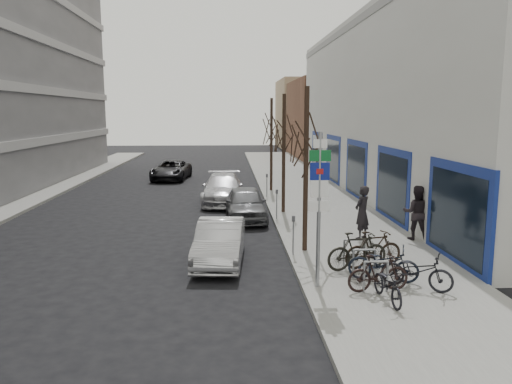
{
  "coord_description": "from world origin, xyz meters",
  "views": [
    {
      "loc": [
        0.09,
        -12.46,
        4.67
      ],
      "look_at": [
        1.02,
        4.26,
        2.0
      ],
      "focal_mm": 35.0,
      "sensor_mm": 36.0,
      "label": 1
    }
  ],
  "objects": [
    {
      "name": "bike_rack",
      "position": [
        3.8,
        0.6,
        0.66
      ],
      "size": [
        0.66,
        2.26,
        0.83
      ],
      "color": "gray",
      "rests_on": "sidewalk_east"
    },
    {
      "name": "tree_near",
      "position": [
        2.6,
        3.5,
        4.1
      ],
      "size": [
        1.8,
        1.8,
        5.5
      ],
      "color": "black",
      "rests_on": "ground"
    },
    {
      "name": "bike_near_left",
      "position": [
        3.9,
        -1.17,
        0.64
      ],
      "size": [
        0.63,
        1.65,
        0.98
      ],
      "primitive_type": "imported",
      "rotation": [
        0.0,
        0.0,
        0.09
      ],
      "color": "black",
      "rests_on": "sidewalk_east"
    },
    {
      "name": "pedestrian_far",
      "position": [
        6.8,
        4.7,
        1.14
      ],
      "size": [
        0.85,
        0.71,
        1.99
      ],
      "primitive_type": "imported",
      "rotation": [
        0.0,
        0.0,
        2.81
      ],
      "color": "black",
      "rests_on": "sidewalk_east"
    },
    {
      "name": "meter_back",
      "position": [
        2.15,
        14.0,
        0.92
      ],
      "size": [
        0.1,
        0.08,
        1.27
      ],
      "color": "gray",
      "rests_on": "sidewalk_east"
    },
    {
      "name": "tan_building_far",
      "position": [
        13.5,
        55.0,
        4.5
      ],
      "size": [
        13.0,
        12.0,
        9.0
      ],
      "primitive_type": "cube",
      "color": "#937A5B",
      "rests_on": "ground"
    },
    {
      "name": "parked_car_back",
      "position": [
        -0.2,
        13.23,
        0.75
      ],
      "size": [
        2.21,
        5.19,
        1.49
      ],
      "primitive_type": "imported",
      "rotation": [
        0.0,
        0.0,
        -0.02
      ],
      "color": "#B6B5BB",
      "rests_on": "ground"
    },
    {
      "name": "parked_car_mid",
      "position": [
        0.84,
        9.07,
        0.72
      ],
      "size": [
        1.85,
        4.28,
        1.44
      ],
      "primitive_type": "imported",
      "rotation": [
        0.0,
        0.0,
        0.03
      ],
      "color": "#55565B",
      "rests_on": "ground"
    },
    {
      "name": "tree_mid",
      "position": [
        2.6,
        10.0,
        4.1
      ],
      "size": [
        1.8,
        1.8,
        5.5
      ],
      "color": "black",
      "rests_on": "ground"
    },
    {
      "name": "bike_far_curb",
      "position": [
        4.93,
        -0.33,
        0.71
      ],
      "size": [
        1.86,
        1.47,
        1.13
      ],
      "primitive_type": "imported",
      "rotation": [
        0.0,
        0.0,
        1.0
      ],
      "color": "black",
      "rests_on": "sidewalk_east"
    },
    {
      "name": "ground",
      "position": [
        0.0,
        0.0,
        0.0
      ],
      "size": [
        120.0,
        120.0,
        0.0
      ],
      "primitive_type": "plane",
      "color": "black",
      "rests_on": "ground"
    },
    {
      "name": "highway_sign_pole",
      "position": [
        2.4,
        -0.01,
        2.46
      ],
      "size": [
        0.55,
        0.1,
        4.2
      ],
      "color": "gray",
      "rests_on": "ground"
    },
    {
      "name": "bike_mid_inner",
      "position": [
        3.8,
        1.33,
        0.73
      ],
      "size": [
        1.98,
        0.99,
        1.16
      ],
      "primitive_type": "imported",
      "rotation": [
        0.0,
        0.0,
        1.8
      ],
      "color": "black",
      "rests_on": "sidewalk_east"
    },
    {
      "name": "parked_car_front",
      "position": [
        -0.2,
        2.73,
        0.67
      ],
      "size": [
        1.71,
        4.14,
        1.33
      ],
      "primitive_type": "imported",
      "rotation": [
        0.0,
        0.0,
        -0.08
      ],
      "color": "#B8B9BE",
      "rests_on": "ground"
    },
    {
      "name": "lane_car",
      "position": [
        -3.93,
        22.64,
        0.68
      ],
      "size": [
        2.72,
        5.1,
        1.36
      ],
      "primitive_type": "imported",
      "rotation": [
        0.0,
        0.0,
        -0.1
      ],
      "color": "black",
      "rests_on": "ground"
    },
    {
      "name": "meter_mid",
      "position": [
        2.15,
        8.5,
        0.92
      ],
      "size": [
        0.1,
        0.08,
        1.27
      ],
      "color": "gray",
      "rests_on": "sidewalk_east"
    },
    {
      "name": "pedestrian_near",
      "position": [
        4.88,
        4.88,
        1.12
      ],
      "size": [
        0.83,
        0.82,
        1.94
      ],
      "primitive_type": "imported",
      "rotation": [
        0.0,
        0.0,
        3.89
      ],
      "color": "black",
      "rests_on": "sidewalk_east"
    },
    {
      "name": "bike_far_inner",
      "position": [
        4.32,
        1.51,
        0.72
      ],
      "size": [
        1.95,
        1.02,
        1.14
      ],
      "primitive_type": "imported",
      "rotation": [
        0.0,
        0.0,
        1.83
      ],
      "color": "black",
      "rests_on": "sidewalk_east"
    },
    {
      "name": "tree_far",
      "position": [
        2.6,
        16.5,
        4.1
      ],
      "size": [
        1.8,
        1.8,
        5.5
      ],
      "color": "black",
      "rests_on": "ground"
    },
    {
      "name": "bike_near_right",
      "position": [
        3.88,
        -0.47,
        0.65
      ],
      "size": [
        1.69,
        0.68,
        1.0
      ],
      "primitive_type": "imported",
      "rotation": [
        0.0,
        0.0,
        1.69
      ],
      "color": "black",
      "rests_on": "sidewalk_east"
    },
    {
      "name": "sidewalk_east",
      "position": [
        4.5,
        10.0,
        0.07
      ],
      "size": [
        5.0,
        70.0,
        0.15
      ],
      "primitive_type": "cube",
      "color": "slate",
      "rests_on": "ground"
    },
    {
      "name": "brick_building_far",
      "position": [
        13.0,
        40.0,
        4.0
      ],
      "size": [
        12.0,
        14.0,
        8.0
      ],
      "primitive_type": "cube",
      "color": "brown",
      "rests_on": "ground"
    },
    {
      "name": "meter_front",
      "position": [
        2.15,
        3.0,
        0.92
      ],
      "size": [
        0.1,
        0.08,
        1.27
      ],
      "color": "gray",
      "rests_on": "sidewalk_east"
    },
    {
      "name": "bike_mid_curb",
      "position": [
        4.25,
        0.32,
        0.72
      ],
      "size": [
        1.96,
        1.15,
        1.15
      ],
      "primitive_type": "imported",
      "rotation": [
        0.0,
        0.0,
        1.24
      ],
      "color": "black",
      "rests_on": "sidewalk_east"
    }
  ]
}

